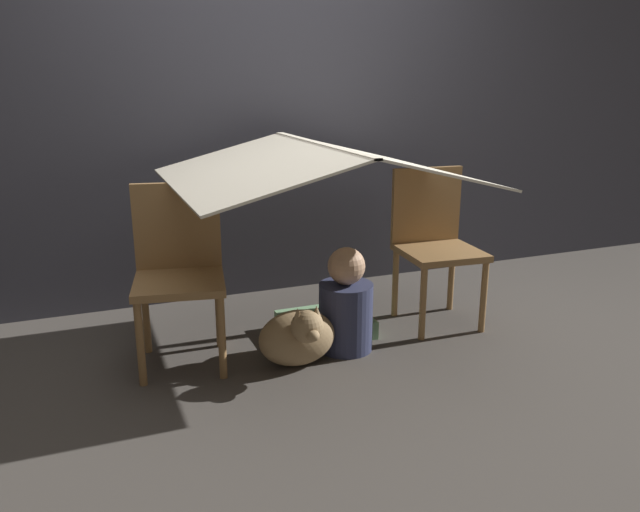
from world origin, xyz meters
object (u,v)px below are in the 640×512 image
at_px(chair_left, 179,267).
at_px(person_front, 346,307).
at_px(chair_right, 434,239).
at_px(dog, 299,336).

relative_size(chair_left, person_front, 1.60).
xyz_separation_m(chair_right, dog, (-0.93, -0.30, -0.32)).
distance_m(chair_left, chair_right, 1.43).
height_order(chair_left, dog, chair_left).
bearing_deg(person_front, chair_right, 17.59).
relative_size(chair_left, dog, 2.26).
height_order(chair_left, person_front, chair_left).
xyz_separation_m(chair_right, person_front, (-0.63, -0.20, -0.25)).
bearing_deg(person_front, dog, -160.96).
height_order(chair_right, dog, chair_right).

